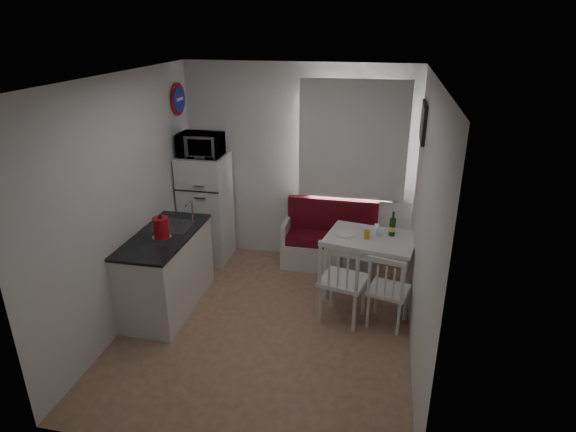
# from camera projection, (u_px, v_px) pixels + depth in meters

# --- Properties ---
(floor) EXTENTS (3.00, 3.50, 0.02)m
(floor) POSITION_uv_depth(u_px,v_px,m) (268.00, 325.00, 5.21)
(floor) COLOR #8C664A
(floor) RESTS_ON ground
(ceiling) EXTENTS (3.00, 3.50, 0.02)m
(ceiling) POSITION_uv_depth(u_px,v_px,m) (263.00, 77.00, 4.22)
(ceiling) COLOR white
(ceiling) RESTS_ON wall_back
(wall_back) EXTENTS (3.00, 0.02, 2.60)m
(wall_back) POSITION_uv_depth(u_px,v_px,m) (298.00, 165.00, 6.30)
(wall_back) COLOR white
(wall_back) RESTS_ON floor
(wall_front) EXTENTS (3.00, 0.02, 2.60)m
(wall_front) POSITION_uv_depth(u_px,v_px,m) (200.00, 312.00, 3.13)
(wall_front) COLOR white
(wall_front) RESTS_ON floor
(wall_left) EXTENTS (0.02, 3.50, 2.60)m
(wall_left) POSITION_uv_depth(u_px,v_px,m) (126.00, 203.00, 5.00)
(wall_left) COLOR white
(wall_left) RESTS_ON floor
(wall_right) EXTENTS (0.02, 3.50, 2.60)m
(wall_right) POSITION_uv_depth(u_px,v_px,m) (423.00, 226.00, 4.43)
(wall_right) COLOR white
(wall_right) RESTS_ON floor
(window) EXTENTS (1.22, 0.06, 1.47)m
(window) POSITION_uv_depth(u_px,v_px,m) (353.00, 144.00, 6.02)
(window) COLOR white
(window) RESTS_ON wall_back
(curtain) EXTENTS (1.35, 0.02, 1.50)m
(curtain) POSITION_uv_depth(u_px,v_px,m) (353.00, 141.00, 5.94)
(curtain) COLOR white
(curtain) RESTS_ON wall_back
(kitchen_counter) EXTENTS (0.62, 1.32, 1.16)m
(kitchen_counter) POSITION_uv_depth(u_px,v_px,m) (167.00, 270.00, 5.40)
(kitchen_counter) COLOR white
(kitchen_counter) RESTS_ON floor
(wall_sign) EXTENTS (0.03, 0.40, 0.40)m
(wall_sign) POSITION_uv_depth(u_px,v_px,m) (179.00, 99.00, 5.98)
(wall_sign) COLOR #1A259F
(wall_sign) RESTS_ON wall_left
(picture_frame) EXTENTS (0.04, 0.52, 0.42)m
(picture_frame) POSITION_uv_depth(u_px,v_px,m) (423.00, 122.00, 5.15)
(picture_frame) COLOR black
(picture_frame) RESTS_ON wall_right
(bench) EXTENTS (1.25, 0.48, 0.89)m
(bench) POSITION_uv_depth(u_px,v_px,m) (330.00, 245.00, 6.37)
(bench) COLOR white
(bench) RESTS_ON floor
(dining_table) EXTENTS (1.11, 0.87, 0.75)m
(dining_table) POSITION_uv_depth(u_px,v_px,m) (371.00, 244.00, 5.55)
(dining_table) COLOR white
(dining_table) RESTS_ON floor
(chair_left) EXTENTS (0.55, 0.53, 0.53)m
(chair_left) POSITION_uv_depth(u_px,v_px,m) (343.00, 274.00, 5.01)
(chair_left) COLOR white
(chair_left) RESTS_ON floor
(chair_right) EXTENTS (0.49, 0.48, 0.46)m
(chair_right) POSITION_uv_depth(u_px,v_px,m) (389.00, 285.00, 4.96)
(chair_right) COLOR white
(chair_right) RESTS_ON floor
(fridge) EXTENTS (0.58, 0.58, 1.46)m
(fridge) POSITION_uv_depth(u_px,v_px,m) (206.00, 208.00, 6.42)
(fridge) COLOR white
(fridge) RESTS_ON floor
(microwave) EXTENTS (0.53, 0.36, 0.30)m
(microwave) POSITION_uv_depth(u_px,v_px,m) (201.00, 145.00, 6.04)
(microwave) COLOR white
(microwave) RESTS_ON fridge
(kettle) EXTENTS (0.20, 0.20, 0.27)m
(kettle) POSITION_uv_depth(u_px,v_px,m) (161.00, 228.00, 5.06)
(kettle) COLOR #B30E18
(kettle) RESTS_ON kitchen_counter
(wine_bottle) EXTENTS (0.07, 0.07, 0.29)m
(wine_bottle) POSITION_uv_depth(u_px,v_px,m) (393.00, 224.00, 5.51)
(wine_bottle) COLOR #133B16
(wine_bottle) RESTS_ON dining_table
(drinking_glass_orange) EXTENTS (0.06, 0.06, 0.10)m
(drinking_glass_orange) POSITION_uv_depth(u_px,v_px,m) (367.00, 235.00, 5.46)
(drinking_glass_orange) COLOR gold
(drinking_glass_orange) RESTS_ON dining_table
(drinking_glass_blue) EXTENTS (0.06, 0.06, 0.09)m
(drinking_glass_blue) POSITION_uv_depth(u_px,v_px,m) (379.00, 232.00, 5.53)
(drinking_glass_blue) COLOR #8FD4F4
(drinking_glass_blue) RESTS_ON dining_table
(plate) EXTENTS (0.24, 0.24, 0.02)m
(plate) POSITION_uv_depth(u_px,v_px,m) (345.00, 234.00, 5.59)
(plate) COLOR white
(plate) RESTS_ON dining_table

